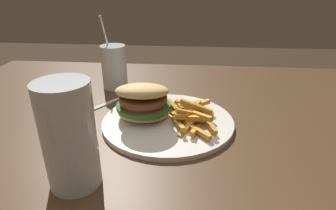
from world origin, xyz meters
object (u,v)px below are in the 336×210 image
(meal_plate_near, at_px, (158,111))
(beer_glass, at_px, (69,137))
(juice_glass, at_px, (114,69))
(spoon, at_px, (75,115))

(meal_plate_near, height_order, beer_glass, beer_glass)
(juice_glass, relative_size, spoon, 1.30)
(beer_glass, distance_m, juice_glass, 0.41)
(meal_plate_near, height_order, spoon, meal_plate_near)
(beer_glass, height_order, spoon, beer_glass)
(meal_plate_near, height_order, juice_glass, juice_glass)
(juice_glass, bearing_deg, meal_plate_near, 125.64)
(juice_glass, distance_m, spoon, 0.20)
(beer_glass, relative_size, juice_glass, 0.83)
(meal_plate_near, bearing_deg, juice_glass, -54.36)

